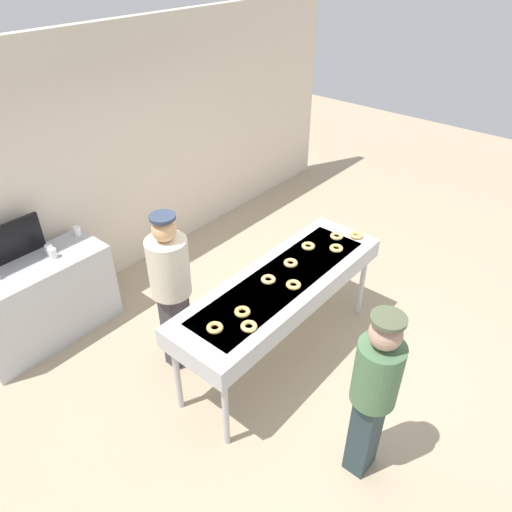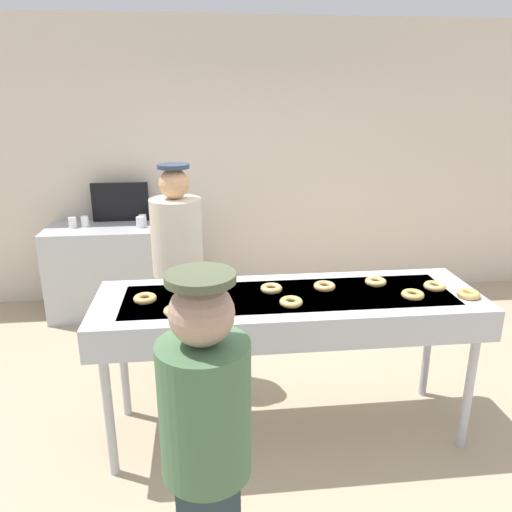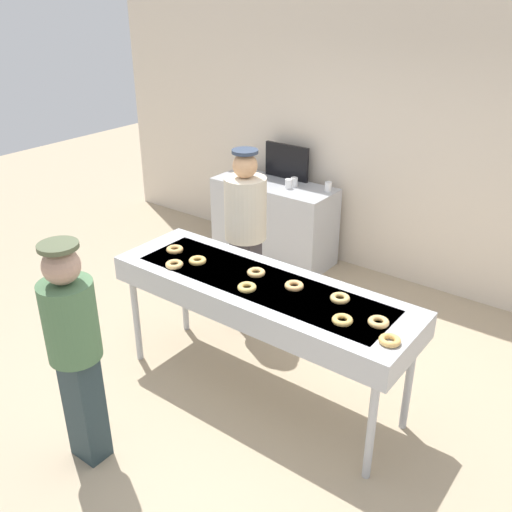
{
  "view_description": "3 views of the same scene",
  "coord_description": "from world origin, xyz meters",
  "px_view_note": "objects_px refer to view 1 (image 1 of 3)",
  "views": [
    {
      "loc": [
        -2.83,
        -2.1,
        3.68
      ],
      "look_at": [
        -0.09,
        0.23,
        1.19
      ],
      "focal_mm": 33.5,
      "sensor_mm": 36.0,
      "label": 1
    },
    {
      "loc": [
        -0.52,
        -2.81,
        2.19
      ],
      "look_at": [
        -0.17,
        0.32,
        1.15
      ],
      "focal_mm": 34.88,
      "sensor_mm": 36.0,
      "label": 2
    },
    {
      "loc": [
        2.18,
        -2.95,
        2.99
      ],
      "look_at": [
        -0.17,
        0.17,
        1.09
      ],
      "focal_mm": 39.85,
      "sensor_mm": 36.0,
      "label": 3
    }
  ],
  "objects_px": {
    "glazed_donut_7": "(242,312)",
    "glazed_donut_9": "(336,248)",
    "glazed_donut_4": "(293,285)",
    "menu_display": "(14,240)",
    "glazed_donut_8": "(249,326)",
    "glazed_donut_3": "(337,236)",
    "glazed_donut_2": "(291,263)",
    "paper_cup_1": "(53,253)",
    "paper_cup_2": "(49,249)",
    "glazed_donut_1": "(356,235)",
    "glazed_donut_5": "(308,246)",
    "prep_counter": "(43,301)",
    "customer_waiting": "(374,389)",
    "glazed_donut_6": "(215,328)",
    "glazed_donut_0": "(268,279)",
    "fryer_conveyor": "(281,288)",
    "worker_baker": "(171,283)"
  },
  "relations": [
    {
      "from": "glazed_donut_2",
      "to": "glazed_donut_9",
      "type": "height_order",
      "value": "same"
    },
    {
      "from": "worker_baker",
      "to": "prep_counter",
      "type": "xyz_separation_m",
      "value": [
        -0.64,
        1.35,
        -0.54
      ]
    },
    {
      "from": "glazed_donut_0",
      "to": "glazed_donut_7",
      "type": "distance_m",
      "value": 0.5
    },
    {
      "from": "glazed_donut_7",
      "to": "menu_display",
      "type": "height_order",
      "value": "menu_display"
    },
    {
      "from": "glazed_donut_2",
      "to": "glazed_donut_0",
      "type": "bearing_deg",
      "value": -179.85
    },
    {
      "from": "glazed_donut_3",
      "to": "paper_cup_2",
      "type": "height_order",
      "value": "glazed_donut_3"
    },
    {
      "from": "glazed_donut_7",
      "to": "glazed_donut_5",
      "type": "bearing_deg",
      "value": 7.62
    },
    {
      "from": "glazed_donut_9",
      "to": "paper_cup_1",
      "type": "distance_m",
      "value": 2.87
    },
    {
      "from": "glazed_donut_3",
      "to": "glazed_donut_7",
      "type": "xyz_separation_m",
      "value": [
        -1.54,
        -0.04,
        0.0
      ]
    },
    {
      "from": "worker_baker",
      "to": "glazed_donut_2",
      "type": "bearing_deg",
      "value": 140.38
    },
    {
      "from": "customer_waiting",
      "to": "glazed_donut_5",
      "type": "bearing_deg",
      "value": 41.49
    },
    {
      "from": "glazed_donut_7",
      "to": "glazed_donut_9",
      "type": "distance_m",
      "value": 1.34
    },
    {
      "from": "prep_counter",
      "to": "glazed_donut_5",
      "type": "bearing_deg",
      "value": -45.18
    },
    {
      "from": "glazed_donut_0",
      "to": "glazed_donut_8",
      "type": "distance_m",
      "value": 0.65
    },
    {
      "from": "glazed_donut_1",
      "to": "glazed_donut_9",
      "type": "height_order",
      "value": "same"
    },
    {
      "from": "glazed_donut_3",
      "to": "glazed_donut_5",
      "type": "xyz_separation_m",
      "value": [
        -0.35,
        0.12,
        0.0
      ]
    },
    {
      "from": "fryer_conveyor",
      "to": "paper_cup_2",
      "type": "xyz_separation_m",
      "value": [
        -1.12,
        2.13,
        0.08
      ]
    },
    {
      "from": "glazed_donut_7",
      "to": "paper_cup_2",
      "type": "relative_size",
      "value": 1.33
    },
    {
      "from": "customer_waiting",
      "to": "worker_baker",
      "type": "bearing_deg",
      "value": 85.84
    },
    {
      "from": "glazed_donut_2",
      "to": "glazed_donut_5",
      "type": "distance_m",
      "value": 0.36
    },
    {
      "from": "glazed_donut_1",
      "to": "glazed_donut_3",
      "type": "distance_m",
      "value": 0.21
    },
    {
      "from": "glazed_donut_8",
      "to": "paper_cup_2",
      "type": "xyz_separation_m",
      "value": [
        -0.43,
        2.33,
        -0.04
      ]
    },
    {
      "from": "glazed_donut_8",
      "to": "customer_waiting",
      "type": "bearing_deg",
      "value": -81.64
    },
    {
      "from": "fryer_conveyor",
      "to": "prep_counter",
      "type": "height_order",
      "value": "fryer_conveyor"
    },
    {
      "from": "worker_baker",
      "to": "customer_waiting",
      "type": "bearing_deg",
      "value": 89.88
    },
    {
      "from": "glazed_donut_2",
      "to": "glazed_donut_3",
      "type": "bearing_deg",
      "value": -6.33
    },
    {
      "from": "glazed_donut_8",
      "to": "prep_counter",
      "type": "xyz_separation_m",
      "value": [
        -0.66,
        2.28,
        -0.55
      ]
    },
    {
      "from": "prep_counter",
      "to": "customer_waiting",
      "type": "bearing_deg",
      "value": -76.22
    },
    {
      "from": "worker_baker",
      "to": "paper_cup_2",
      "type": "relative_size",
      "value": 16.51
    },
    {
      "from": "paper_cup_2",
      "to": "glazed_donut_8",
      "type": "bearing_deg",
      "value": -79.55
    },
    {
      "from": "paper_cup_2",
      "to": "menu_display",
      "type": "relative_size",
      "value": 0.18
    },
    {
      "from": "glazed_donut_1",
      "to": "menu_display",
      "type": "distance_m",
      "value": 3.48
    },
    {
      "from": "glazed_donut_4",
      "to": "menu_display",
      "type": "xyz_separation_m",
      "value": [
        -1.34,
        2.47,
        0.11
      ]
    },
    {
      "from": "glazed_donut_3",
      "to": "worker_baker",
      "type": "bearing_deg",
      "value": 156.2
    },
    {
      "from": "glazed_donut_0",
      "to": "glazed_donut_3",
      "type": "distance_m",
      "value": 1.05
    },
    {
      "from": "glazed_donut_4",
      "to": "paper_cup_1",
      "type": "distance_m",
      "value": 2.46
    },
    {
      "from": "glazed_donut_6",
      "to": "glazed_donut_2",
      "type": "bearing_deg",
      "value": 3.98
    },
    {
      "from": "glazed_donut_7",
      "to": "menu_display",
      "type": "distance_m",
      "value": 2.49
    },
    {
      "from": "glazed_donut_0",
      "to": "prep_counter",
      "type": "xyz_separation_m",
      "value": [
        -1.25,
        2.0,
        -0.55
      ]
    },
    {
      "from": "glazed_donut_0",
      "to": "glazed_donut_1",
      "type": "distance_m",
      "value": 1.21
    },
    {
      "from": "fryer_conveyor",
      "to": "glazed_donut_0",
      "type": "relative_size",
      "value": 17.35
    },
    {
      "from": "glazed_donut_7",
      "to": "fryer_conveyor",
      "type": "bearing_deg",
      "value": 3.95
    },
    {
      "from": "worker_baker",
      "to": "paper_cup_2",
      "type": "distance_m",
      "value": 1.46
    },
    {
      "from": "glazed_donut_4",
      "to": "paper_cup_2",
      "type": "relative_size",
      "value": 1.33
    },
    {
      "from": "glazed_donut_2",
      "to": "paper_cup_1",
      "type": "xyz_separation_m",
      "value": [
        -1.38,
        1.96,
        -0.04
      ]
    },
    {
      "from": "glazed_donut_8",
      "to": "glazed_donut_3",
      "type": "bearing_deg",
      "value": 6.91
    },
    {
      "from": "glazed_donut_8",
      "to": "prep_counter",
      "type": "distance_m",
      "value": 2.44
    },
    {
      "from": "glazed_donut_6",
      "to": "worker_baker",
      "type": "relative_size",
      "value": 0.08
    },
    {
      "from": "glazed_donut_5",
      "to": "glazed_donut_9",
      "type": "bearing_deg",
      "value": -57.49
    },
    {
      "from": "fryer_conveyor",
      "to": "glazed_donut_0",
      "type": "height_order",
      "value": "glazed_donut_0"
    }
  ]
}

